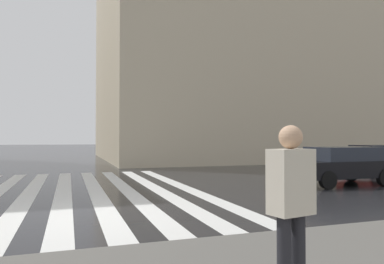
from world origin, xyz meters
The scene contains 6 objects.
ground_plane centered at (0.00, 0.00, 0.00)m, with size 220.00×220.00×0.00m, color black.
zebra_crossing centered at (4.00, 0.22, 0.00)m, with size 13.00×7.50×0.01m.
haussmann_block_corner centered at (21.98, -14.97, 10.68)m, with size 18.96×25.59×21.81m.
car_red centered at (5.50, -14.15, 0.76)m, with size 1.85×4.10×1.41m.
car_black centered at (2.50, -9.02, 0.76)m, with size 1.85×4.10×1.41m.
pedestrian_approaching_kerb centered at (-5.50, -1.36, 1.14)m, with size 0.31×0.44×1.68m.
Camera 1 is at (-8.33, 0.58, 1.70)m, focal length 33.60 mm.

